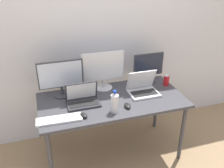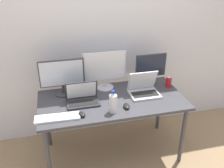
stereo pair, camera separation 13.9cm
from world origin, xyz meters
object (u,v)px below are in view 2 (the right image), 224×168
at_px(monitor_left, 62,76).
at_px(laptop_silver, 82,98).
at_px(work_desk, 112,104).
at_px(mouse_by_laptop, 127,106).
at_px(keyboard_main, 57,118).
at_px(mouse_by_keyboard, 82,114).
at_px(laptop_secondary, 144,89).
at_px(water_bottle, 113,102).
at_px(monitor_center, 105,69).
at_px(soda_can_near_keyboard, 169,82).
at_px(monitor_right, 151,68).

relative_size(monitor_left, laptop_silver, 1.42).
bearing_deg(work_desk, mouse_by_laptop, -63.67).
xyz_separation_m(keyboard_main, mouse_by_keyboard, (0.23, -0.01, 0.01)).
xyz_separation_m(laptop_secondary, water_bottle, (-0.42, -0.28, 0.05)).
relative_size(laptop_secondary, mouse_by_keyboard, 3.38).
bearing_deg(monitor_left, water_bottle, -47.60).
bearing_deg(water_bottle, monitor_left, 132.40).
distance_m(monitor_center, mouse_by_keyboard, 0.65).
distance_m(laptop_secondary, mouse_by_keyboard, 0.77).
xyz_separation_m(monitor_left, mouse_by_keyboard, (0.14, -0.49, -0.20)).
height_order(water_bottle, soda_can_near_keyboard, water_bottle).
relative_size(monitor_left, keyboard_main, 1.13).
xyz_separation_m(laptop_silver, keyboard_main, (-0.27, -0.24, -0.04)).
xyz_separation_m(mouse_by_laptop, water_bottle, (-0.15, -0.04, 0.09)).
relative_size(monitor_right, laptop_secondary, 1.14).
bearing_deg(monitor_center, keyboard_main, -138.60).
xyz_separation_m(water_bottle, soda_can_near_keyboard, (0.76, 0.36, -0.04)).
height_order(laptop_secondary, water_bottle, laptop_secondary).
height_order(keyboard_main, mouse_by_keyboard, mouse_by_keyboard).
distance_m(work_desk, laptop_secondary, 0.39).
height_order(monitor_left, mouse_by_keyboard, monitor_left).
relative_size(monitor_center, monitor_right, 1.31).
bearing_deg(laptop_secondary, monitor_left, 166.21).
xyz_separation_m(monitor_left, soda_can_near_keyboard, (1.20, -0.12, -0.16)).
bearing_deg(laptop_silver, monitor_right, 17.10).
xyz_separation_m(laptop_silver, mouse_by_laptop, (0.41, -0.21, -0.03)).
bearing_deg(laptop_secondary, monitor_right, 54.40).
height_order(laptop_silver, mouse_by_laptop, laptop_silver).
height_order(mouse_by_keyboard, soda_can_near_keyboard, soda_can_near_keyboard).
bearing_deg(work_desk, water_bottle, -101.37).
bearing_deg(monitor_left, mouse_by_laptop, -37.03).
bearing_deg(soda_can_near_keyboard, work_desk, -170.29).
xyz_separation_m(monitor_center, laptop_silver, (-0.30, -0.26, -0.18)).
relative_size(mouse_by_laptop, water_bottle, 0.46).
bearing_deg(laptop_secondary, soda_can_near_keyboard, 14.33).
xyz_separation_m(work_desk, mouse_by_keyboard, (-0.36, -0.24, 0.08)).
bearing_deg(laptop_silver, monitor_center, 41.46).
distance_m(monitor_left, keyboard_main, 0.53).
bearing_deg(mouse_by_laptop, laptop_secondary, 48.04).
xyz_separation_m(work_desk, keyboard_main, (-0.58, -0.23, 0.07)).
height_order(monitor_right, water_bottle, monitor_right).
bearing_deg(laptop_secondary, mouse_by_laptop, -138.42).
distance_m(monitor_right, laptop_secondary, 0.32).
distance_m(mouse_by_laptop, water_bottle, 0.18).
bearing_deg(mouse_by_keyboard, water_bottle, -19.18).
relative_size(monitor_right, keyboard_main, 0.88).
relative_size(mouse_by_keyboard, soda_can_near_keyboard, 0.76).
bearing_deg(monitor_center, water_bottle, -93.45).
xyz_separation_m(monitor_right, soda_can_near_keyboard, (0.17, -0.15, -0.13)).
distance_m(monitor_left, monitor_right, 1.03).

